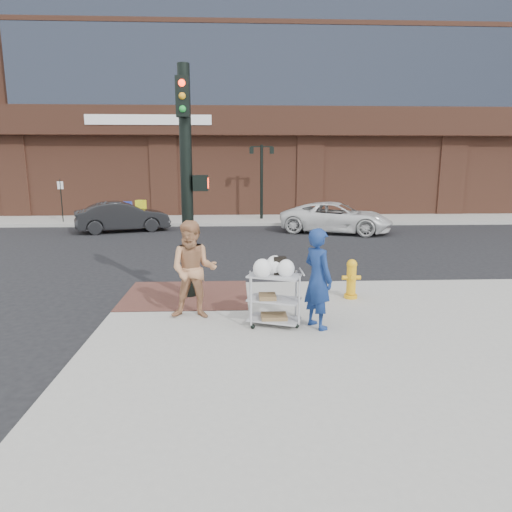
{
  "coord_description": "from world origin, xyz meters",
  "views": [
    {
      "loc": [
        0.55,
        -9.26,
        3.09
      ],
      "look_at": [
        0.97,
        -0.09,
        1.25
      ],
      "focal_mm": 32.0,
      "sensor_mm": 36.0,
      "label": 1
    }
  ],
  "objects_px": {
    "utility_cart": "(274,295)",
    "sedan_dark": "(123,217)",
    "woman_blue": "(318,279)",
    "pedestrian_tan": "(193,270)",
    "traffic_signal_pole": "(187,177)",
    "minivan_white": "(336,218)",
    "lamp_post": "(262,174)",
    "fire_hydrant": "(351,278)"
  },
  "relations": [
    {
      "from": "utility_cart",
      "to": "sedan_dark",
      "type": "bearing_deg",
      "value": 113.97
    },
    {
      "from": "sedan_dark",
      "to": "woman_blue",
      "type": "bearing_deg",
      "value": -173.35
    },
    {
      "from": "woman_blue",
      "to": "sedan_dark",
      "type": "height_order",
      "value": "woman_blue"
    },
    {
      "from": "pedestrian_tan",
      "to": "traffic_signal_pole",
      "type": "bearing_deg",
      "value": 102.1
    },
    {
      "from": "traffic_signal_pole",
      "to": "sedan_dark",
      "type": "relative_size",
      "value": 1.17
    },
    {
      "from": "woman_blue",
      "to": "minivan_white",
      "type": "bearing_deg",
      "value": -43.2
    },
    {
      "from": "traffic_signal_pole",
      "to": "pedestrian_tan",
      "type": "bearing_deg",
      "value": -81.67
    },
    {
      "from": "pedestrian_tan",
      "to": "lamp_post",
      "type": "bearing_deg",
      "value": 86.03
    },
    {
      "from": "pedestrian_tan",
      "to": "utility_cart",
      "type": "height_order",
      "value": "pedestrian_tan"
    },
    {
      "from": "utility_cart",
      "to": "fire_hydrant",
      "type": "relative_size",
      "value": 1.46
    },
    {
      "from": "pedestrian_tan",
      "to": "utility_cart",
      "type": "distance_m",
      "value": 1.64
    },
    {
      "from": "traffic_signal_pole",
      "to": "minivan_white",
      "type": "relative_size",
      "value": 0.99
    },
    {
      "from": "pedestrian_tan",
      "to": "minivan_white",
      "type": "distance_m",
      "value": 13.38
    },
    {
      "from": "sedan_dark",
      "to": "minivan_white",
      "type": "relative_size",
      "value": 0.85
    },
    {
      "from": "utility_cart",
      "to": "woman_blue",
      "type": "bearing_deg",
      "value": -10.98
    },
    {
      "from": "lamp_post",
      "to": "fire_hydrant",
      "type": "distance_m",
      "value": 15.67
    },
    {
      "from": "fire_hydrant",
      "to": "utility_cart",
      "type": "bearing_deg",
      "value": -138.14
    },
    {
      "from": "woman_blue",
      "to": "fire_hydrant",
      "type": "distance_m",
      "value": 2.18
    },
    {
      "from": "woman_blue",
      "to": "pedestrian_tan",
      "type": "xyz_separation_m",
      "value": [
        -2.3,
        0.65,
        0.03
      ]
    },
    {
      "from": "lamp_post",
      "to": "sedan_dark",
      "type": "relative_size",
      "value": 0.94
    },
    {
      "from": "pedestrian_tan",
      "to": "minivan_white",
      "type": "relative_size",
      "value": 0.38
    },
    {
      "from": "lamp_post",
      "to": "sedan_dark",
      "type": "distance_m",
      "value": 7.92
    },
    {
      "from": "minivan_white",
      "to": "woman_blue",
      "type": "bearing_deg",
      "value": -173.12
    },
    {
      "from": "sedan_dark",
      "to": "traffic_signal_pole",
      "type": "bearing_deg",
      "value": -179.48
    },
    {
      "from": "minivan_white",
      "to": "utility_cart",
      "type": "relative_size",
      "value": 3.89
    },
    {
      "from": "lamp_post",
      "to": "utility_cart",
      "type": "xyz_separation_m",
      "value": [
        -0.75,
        -17.18,
        -1.88
      ]
    },
    {
      "from": "minivan_white",
      "to": "fire_hydrant",
      "type": "bearing_deg",
      "value": -169.94
    },
    {
      "from": "utility_cart",
      "to": "pedestrian_tan",
      "type": "bearing_deg",
      "value": 161.71
    },
    {
      "from": "sedan_dark",
      "to": "fire_hydrant",
      "type": "distance_m",
      "value": 14.19
    },
    {
      "from": "fire_hydrant",
      "to": "traffic_signal_pole",
      "type": "bearing_deg",
      "value": 175.69
    },
    {
      "from": "woman_blue",
      "to": "pedestrian_tan",
      "type": "height_order",
      "value": "pedestrian_tan"
    },
    {
      "from": "pedestrian_tan",
      "to": "utility_cart",
      "type": "bearing_deg",
      "value": -14.52
    },
    {
      "from": "pedestrian_tan",
      "to": "sedan_dark",
      "type": "relative_size",
      "value": 0.45
    },
    {
      "from": "lamp_post",
      "to": "fire_hydrant",
      "type": "relative_size",
      "value": 4.51
    },
    {
      "from": "lamp_post",
      "to": "utility_cart",
      "type": "relative_size",
      "value": 3.09
    },
    {
      "from": "lamp_post",
      "to": "woman_blue",
      "type": "relative_size",
      "value": 2.17
    },
    {
      "from": "lamp_post",
      "to": "fire_hydrant",
      "type": "bearing_deg",
      "value": -85.85
    },
    {
      "from": "woman_blue",
      "to": "sedan_dark",
      "type": "distance_m",
      "value": 15.23
    },
    {
      "from": "lamp_post",
      "to": "pedestrian_tan",
      "type": "bearing_deg",
      "value": -97.74
    },
    {
      "from": "pedestrian_tan",
      "to": "utility_cart",
      "type": "xyz_separation_m",
      "value": [
        1.52,
        -0.5,
        -0.37
      ]
    },
    {
      "from": "woman_blue",
      "to": "minivan_white",
      "type": "height_order",
      "value": "woman_blue"
    },
    {
      "from": "traffic_signal_pole",
      "to": "fire_hydrant",
      "type": "bearing_deg",
      "value": -4.31
    }
  ]
}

